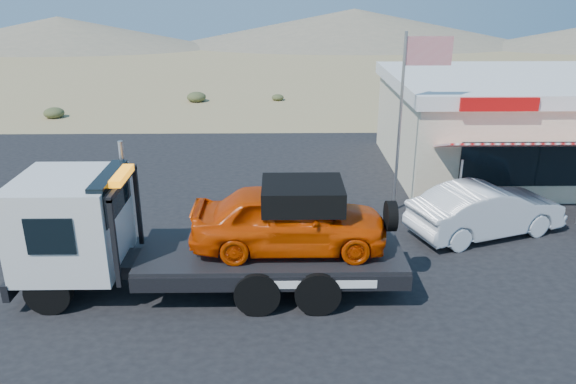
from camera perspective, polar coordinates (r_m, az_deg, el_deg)
name	(u,v)px	position (r m, az deg, el deg)	size (l,w,h in m)	color
ground	(252,276)	(15.39, -3.64, -8.51)	(120.00, 120.00, 0.00)	#9A8558
asphalt_lot	(319,229)	(18.08, 3.13, -3.77)	(32.00, 24.00, 0.02)	black
tow_truck	(201,228)	(14.19, -8.82, -3.65)	(9.48, 2.81, 3.17)	black
white_sedan	(486,210)	(18.44, 19.49, -1.73)	(1.71, 4.91, 1.62)	silver
jerky_store	(516,123)	(25.02, 22.20, 6.49)	(10.40, 9.97, 3.90)	beige
flagpole	(408,103)	(18.76, 12.13, 8.80)	(1.55, 0.10, 6.00)	#99999E
distant_hills	(190,30)	(69.58, -9.97, 15.86)	(126.00, 48.00, 4.20)	#726B59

